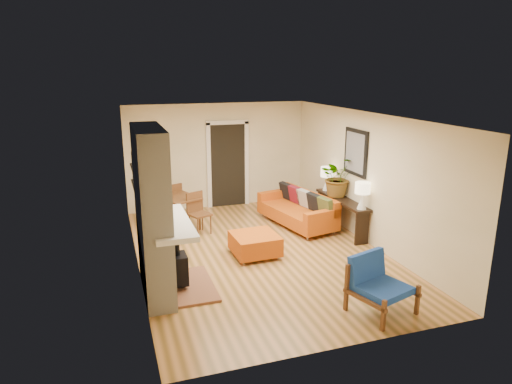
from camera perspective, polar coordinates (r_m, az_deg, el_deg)
room_shell at (r=11.04m, az=-1.00°, el=3.86°), size 6.50×6.50×6.50m
fireplace at (r=7.07m, az=-12.46°, el=-3.05°), size 1.09×1.68×2.60m
sofa at (r=10.29m, az=5.45°, el=-2.18°), size 1.26×2.16×0.80m
ottoman at (r=8.60m, az=-0.14°, el=-6.44°), size 0.85×0.85×0.42m
blue_chair at (r=6.92m, az=14.82°, el=-10.71°), size 0.98×0.97×0.83m
dining_table at (r=10.14m, az=-9.30°, el=-1.22°), size 1.10×1.66×0.88m
console_table at (r=9.94m, az=10.68°, el=-1.64°), size 0.34×1.85×0.72m
lamp_near at (r=9.16m, az=13.16°, el=-0.06°), size 0.30×0.30×0.54m
lamp_far at (r=10.44m, az=8.88°, el=2.02°), size 0.30×0.30×0.54m
houseplant at (r=9.97m, az=10.20°, el=1.92°), size 0.90×0.81×0.88m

